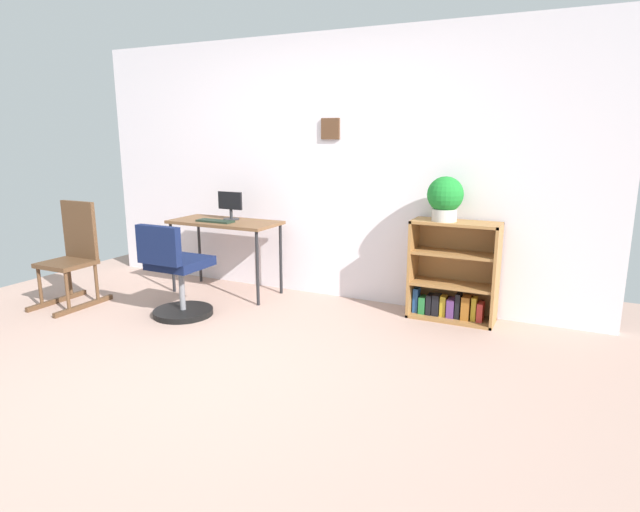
# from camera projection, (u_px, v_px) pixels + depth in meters

# --- Properties ---
(ground_plane) EXTENTS (6.24, 6.24, 0.00)m
(ground_plane) POSITION_uv_depth(u_px,v_px,m) (185.00, 378.00, 3.51)
(ground_plane) COLOR tan
(wall_back) EXTENTS (5.20, 0.12, 2.47)m
(wall_back) POSITION_uv_depth(u_px,v_px,m) (326.00, 169.00, 5.12)
(wall_back) COLOR silver
(wall_back) RESTS_ON ground_plane
(desk) EXTENTS (1.08, 0.51, 0.73)m
(desk) POSITION_uv_depth(u_px,v_px,m) (225.00, 227.00, 5.26)
(desk) COLOR brown
(desk) RESTS_ON ground_plane
(monitor) EXTENTS (0.27, 0.16, 0.28)m
(monitor) POSITION_uv_depth(u_px,v_px,m) (230.00, 205.00, 5.27)
(monitor) COLOR #262628
(monitor) RESTS_ON desk
(keyboard) EXTENTS (0.37, 0.13, 0.02)m
(keyboard) POSITION_uv_depth(u_px,v_px,m) (215.00, 221.00, 5.17)
(keyboard) COLOR black
(keyboard) RESTS_ON desk
(office_chair) EXTENTS (0.52, 0.54, 0.83)m
(office_chair) POSITION_uv_depth(u_px,v_px,m) (176.00, 277.00, 4.60)
(office_chair) COLOR black
(office_chair) RESTS_ON ground_plane
(rocking_chair) EXTENTS (0.42, 0.64, 0.96)m
(rocking_chair) POSITION_uv_depth(u_px,v_px,m) (73.00, 254.00, 4.96)
(rocking_chair) COLOR #4E3420
(rocking_chair) RESTS_ON ground_plane
(bookshelf_low) EXTENTS (0.73, 0.30, 0.85)m
(bookshelf_low) POSITION_uv_depth(u_px,v_px,m) (453.00, 277.00, 4.58)
(bookshelf_low) COLOR olive
(bookshelf_low) RESTS_ON ground_plane
(potted_plant_on_shelf) EXTENTS (0.30, 0.30, 0.37)m
(potted_plant_on_shelf) POSITION_uv_depth(u_px,v_px,m) (445.00, 197.00, 4.42)
(potted_plant_on_shelf) COLOR #B7B2A8
(potted_plant_on_shelf) RESTS_ON bookshelf_low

